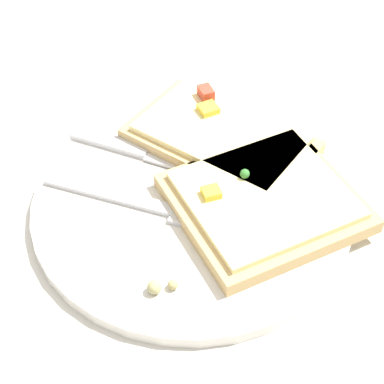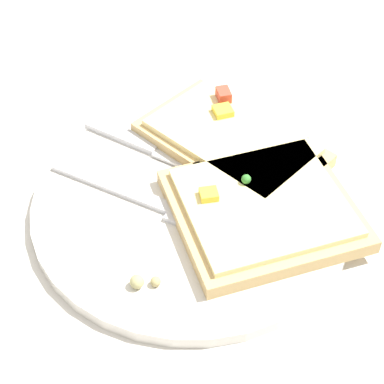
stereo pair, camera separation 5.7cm
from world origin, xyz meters
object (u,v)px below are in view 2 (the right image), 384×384
Objects in this scene: pizza_slice_main at (264,206)px; pizza_slice_corner at (231,142)px; fork at (158,204)px; plate at (192,204)px; knife at (165,153)px.

pizza_slice_main is 1.02× the size of pizza_slice_corner.
fork is 0.09m from pizza_slice_main.
fork reaches higher than plate.
pizza_slice_main is at bearing -30.41° from pizza_slice_corner.
pizza_slice_corner is at bearing 37.60° from knife.
knife is 1.05× the size of pizza_slice_main.
fork is 0.10m from pizza_slice_corner.
pizza_slice_corner is (-0.09, 0.04, 0.01)m from fork.
pizza_slice_main reaches higher than fork.
fork is at bearing -62.94° from knife.
plate is 0.03m from fork.
knife reaches higher than plate.
plate is at bearing -35.80° from knife.
pizza_slice_corner reaches higher than fork.
pizza_slice_main is (0.05, 0.11, 0.01)m from knife.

